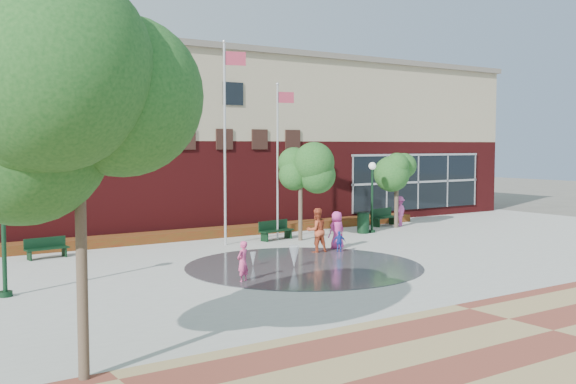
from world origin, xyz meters
TOP-DOWN VIEW (x-y plane):
  - ground at (0.00, 0.00)m, footprint 120.00×120.00m
  - plaza_concrete at (0.00, 4.00)m, footprint 46.00×18.00m
  - paver_band at (0.00, -7.00)m, footprint 46.00×6.00m
  - splash_pad at (0.00, 3.00)m, footprint 8.40×8.40m
  - library_building at (0.00, 17.48)m, footprint 44.40×10.40m
  - flower_bed at (0.00, 11.60)m, footprint 26.00×1.20m
  - flagpole_left at (0.22, 9.06)m, footprint 1.00×0.34m
  - flagpole_right at (3.00, 9.23)m, footprint 0.87×0.23m
  - lamp_left at (-9.80, 3.81)m, footprint 0.43×0.43m
  - lamp_right at (8.09, 8.63)m, footprint 0.37×0.37m
  - bench_left at (-7.13, 9.77)m, footprint 1.65×0.63m
  - bench_mid at (2.79, 9.09)m, footprint 1.84×0.83m
  - bench_right at (10.50, 10.39)m, footprint 1.94×0.93m
  - trash_can at (7.57, 8.67)m, footprint 0.63×0.63m
  - tree_big_left at (-10.02, -4.15)m, footprint 4.73×4.73m
  - tree_mid at (3.62, 8.36)m, footprint 2.62×2.62m
  - tree_small_right at (10.47, 9.44)m, footprint 2.43×2.43m
  - water_jet_a at (-0.48, 2.91)m, footprint 0.40×0.40m
  - water_jet_b at (-1.53, 3.94)m, footprint 0.22×0.22m
  - child_splash at (-3.17, 1.84)m, footprint 0.57×0.49m
  - adult_red at (2.20, 5.22)m, footprint 0.95×0.79m
  - adult_pink at (3.46, 5.51)m, footprint 0.79×0.54m
  - child_blue at (2.97, 4.72)m, footprint 0.55×0.44m
  - person_bench at (11.05, 9.83)m, footprint 1.19×0.94m

SIDE VIEW (x-z plane):
  - ground at x=0.00m, z-range 0.00..0.00m
  - flower_bed at x=0.00m, z-range -0.20..0.20m
  - water_jet_a at x=-0.48m, z-range -0.38..0.38m
  - water_jet_b at x=-1.53m, z-range -0.25..0.25m
  - plaza_concrete at x=0.00m, z-range 0.00..0.01m
  - paver_band at x=0.00m, z-range 0.00..0.01m
  - splash_pad at x=0.00m, z-range 0.00..0.01m
  - bench_left at x=-7.13m, z-range -0.14..0.66m
  - bench_mid at x=2.79m, z-range -0.16..0.74m
  - bench_right at x=10.50m, z-range -0.17..0.77m
  - child_blue at x=2.97m, z-range 0.00..0.87m
  - trash_can at x=7.57m, z-range 0.01..1.05m
  - child_splash at x=-3.17m, z-range 0.00..1.31m
  - adult_pink at x=3.46m, z-range 0.00..1.58m
  - person_bench at x=11.05m, z-range 0.00..1.61m
  - adult_red at x=2.20m, z-range 0.00..1.80m
  - lamp_right at x=8.09m, z-range 0.42..3.89m
  - lamp_left at x=-9.80m, z-range 0.49..4.56m
  - tree_small_right at x=10.47m, z-range 0.96..5.11m
  - tree_mid at x=3.62m, z-range 1.01..5.44m
  - flagpole_right at x=3.00m, z-range 0.42..7.53m
  - library_building at x=0.00m, z-range 0.04..9.24m
  - flagpole_left at x=0.22m, z-range 0.50..9.24m
  - tree_big_left at x=-10.02m, z-range 1.63..9.19m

